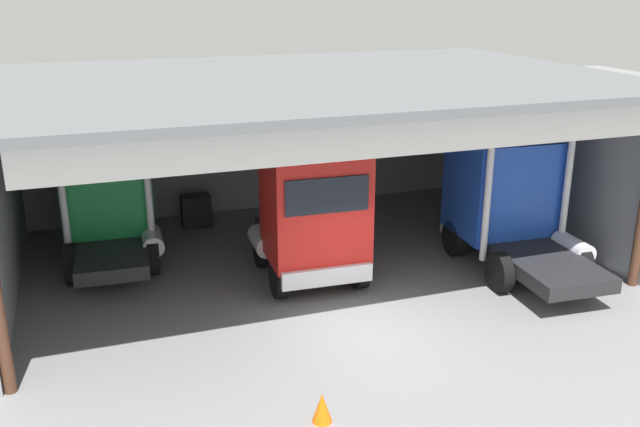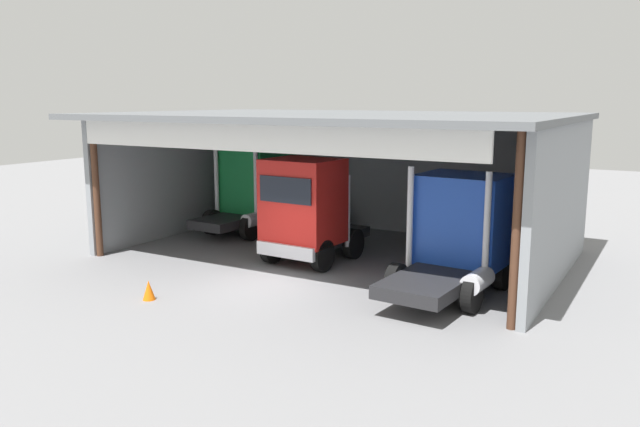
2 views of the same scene
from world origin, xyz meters
name	(u,v)px [view 2 (image 2 of 2)]	position (x,y,z in m)	size (l,w,h in m)	color
ground_plane	(264,287)	(0.00, 0.00, 0.00)	(80.00, 80.00, 0.00)	slate
workshop_shed	(350,153)	(0.00, 5.56, 3.64)	(15.82, 10.93, 5.12)	gray
truck_green_center_right_bay	(254,187)	(-5.07, 6.53, 1.92)	(2.58, 4.89, 3.68)	#197F3D
truck_red_right_bay	(307,210)	(-0.35, 3.07, 1.87)	(2.60, 4.38, 3.63)	red
truck_blue_yard_outside	(459,232)	(5.16, 2.61, 1.77)	(2.79, 5.31, 3.71)	#1E47B7
oil_drum	(423,228)	(1.78, 8.65, 0.46)	(0.58, 0.58, 0.93)	gold
tool_cart	(330,218)	(-2.41, 8.36, 0.50)	(0.90, 0.60, 1.00)	black
traffic_cone	(149,290)	(-2.09, -2.68, 0.28)	(0.36, 0.36, 0.56)	orange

